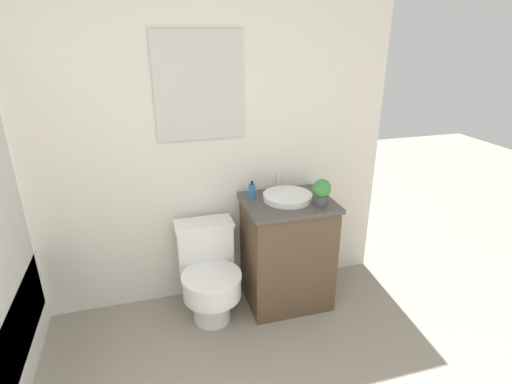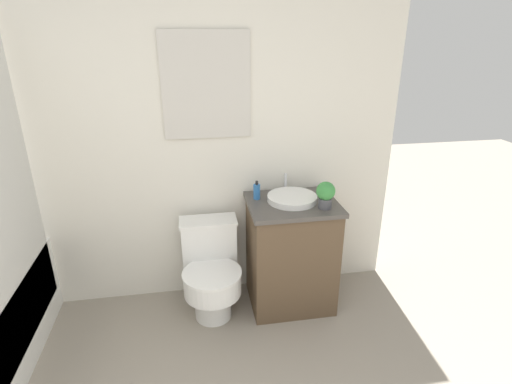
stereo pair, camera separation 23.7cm
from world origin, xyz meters
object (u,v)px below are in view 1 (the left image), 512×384
object	(u,v)px
sink	(287,197)
potted_plant	(322,191)
soap_bottle	(252,191)
toilet	(209,273)

from	to	relation	value
sink	potted_plant	size ratio (longest dim) A/B	2.08
sink	potted_plant	world-z (taller)	potted_plant
soap_bottle	potted_plant	distance (m)	0.46
sink	soap_bottle	xyz separation A→B (m)	(-0.23, 0.08, 0.03)
toilet	potted_plant	world-z (taller)	potted_plant
toilet	potted_plant	size ratio (longest dim) A/B	3.67
potted_plant	soap_bottle	bearing A→B (deg)	151.35
sink	soap_bottle	bearing A→B (deg)	161.42
toilet	sink	xyz separation A→B (m)	(0.56, 0.03, 0.48)
toilet	soap_bottle	size ratio (longest dim) A/B	5.08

